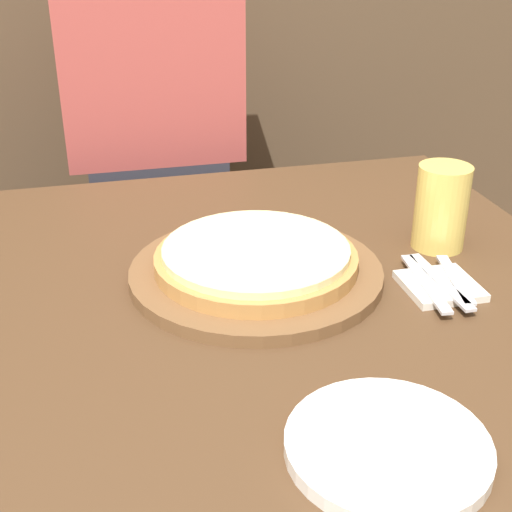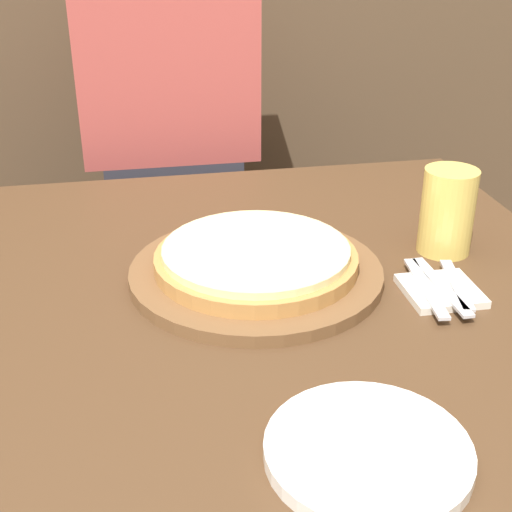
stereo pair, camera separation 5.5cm
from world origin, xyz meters
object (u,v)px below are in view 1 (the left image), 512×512
at_px(diner_person, 157,177).
at_px(beer_glass, 442,204).
at_px(dinner_plate, 387,447).
at_px(fork, 425,283).
at_px(pizza_on_board, 256,265).
at_px(spoon, 455,279).
at_px(dinner_knife, 440,281).

bearing_deg(diner_person, beer_glass, -58.68).
bearing_deg(dinner_plate, fork, 58.04).
height_order(pizza_on_board, diner_person, diner_person).
bearing_deg(diner_person, dinner_plate, -84.01).
xyz_separation_m(dinner_plate, diner_person, (-0.12, 1.14, -0.09)).
xyz_separation_m(beer_glass, spoon, (-0.04, -0.14, -0.07)).
height_order(dinner_knife, spoon, same).
distance_m(beer_glass, spoon, 0.16).
bearing_deg(fork, diner_person, 111.33).
relative_size(beer_glass, fork, 0.79).
height_order(pizza_on_board, spoon, pizza_on_board).
bearing_deg(fork, dinner_plate, -121.96).
bearing_deg(dinner_plate, beer_glass, 57.80).
relative_size(dinner_knife, diner_person, 0.14).
height_order(dinner_knife, diner_person, diner_person).
bearing_deg(dinner_knife, spoon, 0.00).
height_order(pizza_on_board, dinner_knife, pizza_on_board).
height_order(fork, spoon, same).
distance_m(beer_glass, fork, 0.18).
xyz_separation_m(fork, spoon, (0.05, 0.00, 0.00)).
distance_m(pizza_on_board, dinner_plate, 0.43).
bearing_deg(pizza_on_board, beer_glass, 6.89).
bearing_deg(dinner_knife, diner_person, 112.83).
relative_size(dinner_plate, diner_person, 0.17).
xyz_separation_m(beer_glass, dinner_plate, (-0.29, -0.46, -0.07)).
height_order(beer_glass, diner_person, diner_person).
distance_m(dinner_knife, spoon, 0.02).
distance_m(pizza_on_board, beer_glass, 0.34).
height_order(dinner_plate, dinner_knife, dinner_plate).
relative_size(spoon, diner_person, 0.12).
height_order(beer_glass, dinner_knife, beer_glass).
bearing_deg(diner_person, spoon, -65.70).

